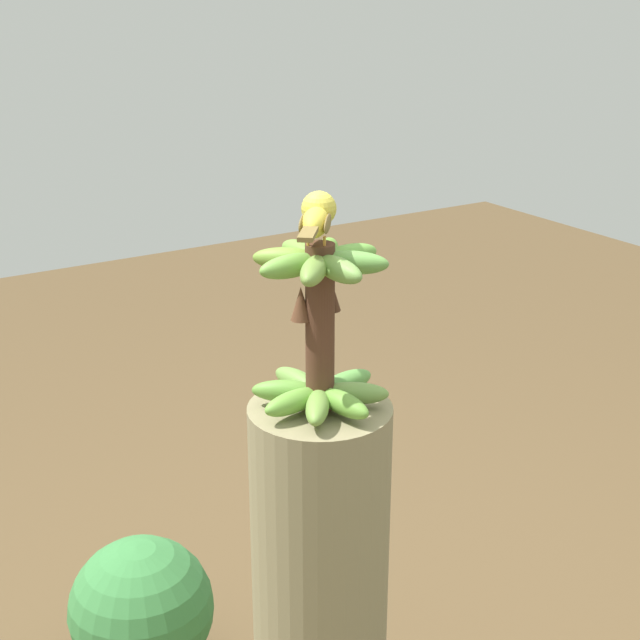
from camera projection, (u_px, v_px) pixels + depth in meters
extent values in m
cylinder|color=#847A56|center=(320.00, 613.00, 1.81)|extent=(0.27, 0.27, 0.90)
cylinder|color=#4C2D1E|center=(320.00, 328.00, 1.59)|extent=(0.05, 0.05, 0.31)
ellipsoid|color=olive|center=(322.00, 378.00, 1.70)|extent=(0.12, 0.11, 0.04)
ellipsoid|color=#699541|center=(298.00, 381.00, 1.68)|extent=(0.13, 0.06, 0.04)
ellipsoid|color=#5D9437|center=(286.00, 391.00, 1.64)|extent=(0.11, 0.12, 0.04)
ellipsoid|color=#659E39|center=(293.00, 402.00, 1.60)|extent=(0.06, 0.13, 0.04)
ellipsoid|color=olive|center=(317.00, 407.00, 1.58)|extent=(0.12, 0.11, 0.04)
ellipsoid|color=#629937|center=(343.00, 403.00, 1.59)|extent=(0.13, 0.06, 0.04)
ellipsoid|color=olive|center=(354.00, 393.00, 1.63)|extent=(0.11, 0.12, 0.04)
ellipsoid|color=#5C9B45|center=(345.00, 383.00, 1.68)|extent=(0.06, 0.13, 0.04)
ellipsoid|color=#699443|center=(339.00, 269.00, 1.51)|extent=(0.13, 0.05, 0.04)
ellipsoid|color=#5C9340|center=(353.00, 263.00, 1.54)|extent=(0.11, 0.12, 0.04)
ellipsoid|color=#5F9A3B|center=(347.00, 255.00, 1.58)|extent=(0.05, 0.13, 0.04)
ellipsoid|color=#629A34|center=(326.00, 252.00, 1.60)|extent=(0.12, 0.11, 0.04)
ellipsoid|color=olive|center=(302.00, 253.00, 1.59)|extent=(0.13, 0.05, 0.04)
ellipsoid|color=olive|center=(288.00, 259.00, 1.56)|extent=(0.11, 0.12, 0.04)
ellipsoid|color=#659A3C|center=(292.00, 266.00, 1.52)|extent=(0.05, 0.13, 0.04)
ellipsoid|color=olive|center=(314.00, 271.00, 1.50)|extent=(0.12, 0.11, 0.04)
cone|color=#4C2D1E|center=(331.00, 294.00, 1.60)|extent=(0.04, 0.04, 0.06)
cone|color=brown|center=(301.00, 303.00, 1.57)|extent=(0.04, 0.04, 0.06)
cylinder|color=#C68933|center=(323.00, 241.00, 1.53)|extent=(0.01, 0.01, 0.02)
cylinder|color=#C68933|center=(307.00, 241.00, 1.53)|extent=(0.01, 0.00, 0.02)
ellipsoid|color=gold|center=(315.00, 222.00, 1.52)|extent=(0.11, 0.10, 0.05)
ellipsoid|color=brown|center=(328.00, 224.00, 1.51)|extent=(0.07, 0.06, 0.03)
ellipsoid|color=brown|center=(301.00, 223.00, 1.51)|extent=(0.07, 0.06, 0.03)
cube|color=brown|center=(308.00, 234.00, 1.44)|extent=(0.07, 0.06, 0.01)
sphere|color=gold|center=(319.00, 209.00, 1.56)|extent=(0.06, 0.06, 0.06)
sphere|color=black|center=(306.00, 205.00, 1.56)|extent=(0.01, 0.01, 0.01)
cone|color=orange|center=(322.00, 204.00, 1.59)|extent=(0.04, 0.04, 0.02)
sphere|color=#387A3D|center=(142.00, 608.00, 2.17)|extent=(0.34, 0.34, 0.34)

